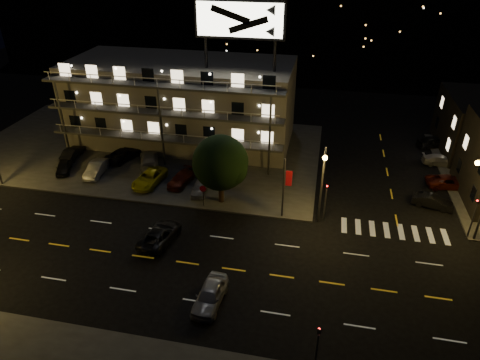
% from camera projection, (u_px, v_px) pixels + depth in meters
% --- Properties ---
extents(ground, '(140.00, 140.00, 0.00)m').
position_uv_depth(ground, '(210.00, 266.00, 35.73)').
color(ground, black).
rests_on(ground, ground).
extents(curb_nw, '(44.00, 24.00, 0.15)m').
position_uv_depth(curb_nw, '(146.00, 149.00, 55.10)').
color(curb_nw, '#353533').
rests_on(curb_nw, ground).
extents(motel, '(28.00, 13.80, 18.10)m').
position_uv_depth(motel, '(183.00, 102.00, 55.06)').
color(motel, gray).
rests_on(motel, ground).
extents(hill_backdrop, '(120.00, 25.00, 24.00)m').
position_uv_depth(hill_backdrop, '(266.00, 3.00, 89.37)').
color(hill_backdrop, black).
rests_on(hill_backdrop, ground).
extents(streetlight_nc, '(0.44, 1.92, 8.00)m').
position_uv_depth(streetlight_nc, '(322.00, 179.00, 38.50)').
color(streetlight_nc, '#2D2D30').
rests_on(streetlight_nc, ground).
extents(signal_nw, '(0.20, 0.27, 4.60)m').
position_uv_depth(signal_nw, '(326.00, 199.00, 40.09)').
color(signal_nw, '#2D2D30').
rests_on(signal_nw, ground).
extents(signal_sw, '(0.20, 0.27, 4.60)m').
position_uv_depth(signal_sw, '(317.00, 347.00, 25.66)').
color(signal_sw, '#2D2D30').
rests_on(signal_sw, ground).
extents(signal_ne, '(0.27, 0.20, 4.60)m').
position_uv_depth(signal_ne, '(474.00, 214.00, 37.82)').
color(signal_ne, '#2D2D30').
rests_on(signal_ne, ground).
extents(banner_north, '(0.83, 0.16, 6.40)m').
position_uv_depth(banner_north, '(284.00, 187.00, 40.26)').
color(banner_north, '#2D2D30').
rests_on(banner_north, ground).
extents(stop_sign, '(0.91, 0.11, 2.61)m').
position_uv_depth(stop_sign, '(203.00, 192.00, 42.67)').
color(stop_sign, '#2D2D30').
rests_on(stop_sign, ground).
extents(tree, '(5.78, 5.56, 7.27)m').
position_uv_depth(tree, '(220.00, 164.00, 42.03)').
color(tree, black).
rests_on(tree, curb_nw).
extents(lot_car_0, '(2.71, 3.90, 1.23)m').
position_uv_depth(lot_car_0, '(64.00, 167.00, 49.37)').
color(lot_car_0, black).
rests_on(lot_car_0, curb_nw).
extents(lot_car_1, '(1.93, 4.53, 1.45)m').
position_uv_depth(lot_car_1, '(96.00, 169.00, 48.74)').
color(lot_car_1, '#98999E').
rests_on(lot_car_1, curb_nw).
extents(lot_car_2, '(2.93, 5.26, 1.39)m').
position_uv_depth(lot_car_2, '(149.00, 178.00, 46.95)').
color(lot_car_2, yellow).
rests_on(lot_car_2, curb_nw).
extents(lot_car_3, '(2.50, 4.49, 1.23)m').
position_uv_depth(lot_car_3, '(181.00, 179.00, 46.99)').
color(lot_car_3, '#4E150B').
rests_on(lot_car_3, curb_nw).
extents(lot_car_4, '(1.71, 3.68, 1.22)m').
position_uv_depth(lot_car_4, '(200.00, 188.00, 45.31)').
color(lot_car_4, '#98999E').
rests_on(lot_car_4, curb_nw).
extents(lot_car_5, '(1.79, 4.19, 1.34)m').
position_uv_depth(lot_car_5, '(73.00, 153.00, 52.41)').
color(lot_car_5, black).
rests_on(lot_car_5, curb_nw).
extents(lot_car_6, '(3.91, 5.40, 1.36)m').
position_uv_depth(lot_car_6, '(124.00, 154.00, 52.12)').
color(lot_car_6, black).
rests_on(lot_car_6, curb_nw).
extents(lot_car_7, '(3.94, 5.62, 1.51)m').
position_uv_depth(lot_car_7, '(149.00, 159.00, 50.72)').
color(lot_car_7, '#98999E').
rests_on(lot_car_7, curb_nw).
extents(lot_car_8, '(2.41, 4.73, 1.54)m').
position_uv_depth(lot_car_8, '(202.00, 163.00, 49.89)').
color(lot_car_8, black).
rests_on(lot_car_8, curb_nw).
extents(lot_car_9, '(1.66, 4.32, 1.41)m').
position_uv_depth(lot_car_9, '(207.00, 162.00, 50.32)').
color(lot_car_9, '#4E150B').
rests_on(lot_car_9, curb_nw).
extents(side_car_0, '(4.13, 2.31, 1.29)m').
position_uv_depth(side_car_0, '(433.00, 201.00, 43.21)').
color(side_car_0, black).
rests_on(side_car_0, ground).
extents(side_car_1, '(5.00, 2.82, 1.32)m').
position_uv_depth(side_car_1, '(449.00, 182.00, 46.61)').
color(side_car_1, '#4E150B').
rests_on(side_car_1, ground).
extents(side_car_2, '(4.28, 1.89, 1.22)m').
position_uv_depth(side_car_2, '(441.00, 160.00, 51.16)').
color(side_car_2, '#98999E').
rests_on(side_car_2, ground).
extents(side_car_3, '(4.71, 3.17, 1.49)m').
position_uv_depth(side_car_3, '(434.00, 142.00, 55.39)').
color(side_car_3, black).
rests_on(side_car_3, ground).
extents(road_car_east, '(2.13, 4.65, 1.54)m').
position_uv_depth(road_car_east, '(210.00, 295.00, 31.84)').
color(road_car_east, '#98999E').
rests_on(road_car_east, ground).
extents(road_car_west, '(3.09, 5.40, 1.42)m').
position_uv_depth(road_car_west, '(160.00, 235.00, 38.30)').
color(road_car_west, black).
rests_on(road_car_west, ground).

